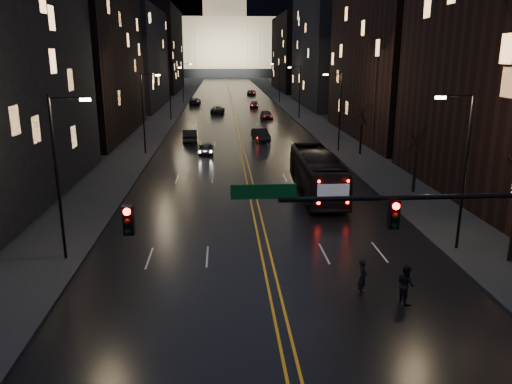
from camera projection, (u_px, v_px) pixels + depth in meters
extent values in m
plane|color=black|center=(290.00, 361.00, 18.41)|extent=(900.00, 900.00, 0.00)
cube|color=black|center=(230.00, 93.00, 143.37)|extent=(20.00, 320.00, 0.02)
cube|color=black|center=(181.00, 93.00, 142.44)|extent=(8.00, 320.00, 0.16)
cube|color=black|center=(278.00, 93.00, 144.27)|extent=(8.00, 320.00, 0.16)
cube|color=orange|center=(230.00, 93.00, 143.37)|extent=(0.62, 320.00, 0.01)
cube|color=black|center=(78.00, 29.00, 65.19)|extent=(12.00, 30.00, 28.00)
cube|color=black|center=(130.00, 58.00, 102.79)|extent=(12.00, 34.00, 20.00)
cube|color=black|center=(158.00, 50.00, 148.40)|extent=(12.00, 40.00, 24.00)
cube|color=black|center=(332.00, 44.00, 104.74)|extent=(12.00, 34.00, 26.00)
cube|color=black|center=(298.00, 54.00, 151.42)|extent=(12.00, 40.00, 22.00)
cube|color=black|center=(226.00, 72.00, 258.20)|extent=(90.00, 50.00, 4.00)
cube|color=#DABB7E|center=(225.00, 43.00, 254.45)|extent=(80.00, 36.00, 24.00)
cylinder|color=beige|center=(225.00, 2.00, 249.10)|extent=(22.00, 22.00, 16.00)
cylinder|color=black|center=(452.00, 197.00, 17.11)|extent=(12.00, 0.18, 0.18)
cube|color=black|center=(128.00, 220.00, 16.55)|extent=(0.35, 0.30, 1.00)
cube|color=black|center=(394.00, 214.00, 17.14)|extent=(0.35, 0.30, 1.00)
sphere|color=#FF0705|center=(127.00, 212.00, 16.28)|extent=(0.24, 0.24, 0.24)
sphere|color=#FF0705|center=(396.00, 206.00, 16.87)|extent=(0.24, 0.24, 0.24)
cube|color=#053F14|center=(264.00, 192.00, 16.60)|extent=(2.20, 0.06, 0.50)
cylinder|color=black|center=(465.00, 174.00, 27.53)|extent=(0.16, 0.16, 9.00)
cylinder|color=black|center=(457.00, 96.00, 26.33)|extent=(1.80, 0.10, 0.10)
cube|color=#E8C08B|center=(441.00, 98.00, 26.29)|extent=(0.50, 0.25, 0.15)
cylinder|color=black|center=(57.00, 181.00, 26.09)|extent=(0.16, 0.16, 9.00)
cylinder|color=black|center=(67.00, 98.00, 25.00)|extent=(1.80, 0.10, 0.10)
cube|color=#E8C08B|center=(85.00, 100.00, 25.09)|extent=(0.50, 0.25, 0.15)
cylinder|color=black|center=(340.00, 113.00, 56.37)|extent=(0.16, 0.16, 9.00)
cylinder|color=black|center=(334.00, 74.00, 55.16)|extent=(1.80, 0.10, 0.10)
cube|color=#E8C08B|center=(326.00, 75.00, 55.13)|extent=(0.50, 0.25, 0.15)
cylinder|color=black|center=(143.00, 114.00, 54.93)|extent=(0.16, 0.16, 9.00)
cylinder|color=black|center=(149.00, 74.00, 53.84)|extent=(1.80, 0.10, 0.10)
cube|color=#E8C08B|center=(158.00, 75.00, 53.93)|extent=(0.50, 0.25, 0.15)
cylinder|color=black|center=(300.00, 93.00, 85.21)|extent=(0.16, 0.16, 9.00)
cylinder|color=black|center=(295.00, 67.00, 84.00)|extent=(1.80, 0.10, 0.10)
cube|color=#E8C08B|center=(290.00, 67.00, 83.97)|extent=(0.50, 0.25, 0.15)
cylinder|color=black|center=(170.00, 93.00, 83.77)|extent=(0.16, 0.16, 9.00)
cylinder|color=black|center=(174.00, 67.00, 82.68)|extent=(1.80, 0.10, 0.10)
cube|color=#E8C08B|center=(180.00, 68.00, 82.77)|extent=(0.50, 0.25, 0.15)
cylinder|color=black|center=(280.00, 83.00, 114.05)|extent=(0.16, 0.16, 9.00)
cylinder|color=black|center=(276.00, 64.00, 112.84)|extent=(1.80, 0.10, 0.10)
cube|color=#E8C08B|center=(272.00, 64.00, 112.81)|extent=(0.50, 0.25, 0.15)
cylinder|color=black|center=(183.00, 83.00, 112.61)|extent=(0.16, 0.16, 9.00)
cylinder|color=black|center=(186.00, 64.00, 111.52)|extent=(1.80, 0.10, 0.10)
cube|color=#E8C08B|center=(190.00, 64.00, 111.61)|extent=(0.50, 0.25, 0.15)
cylinder|color=black|center=(415.00, 173.00, 39.94)|extent=(0.24, 0.24, 3.50)
cylinder|color=black|center=(361.00, 139.00, 55.32)|extent=(0.24, 0.24, 3.50)
imported|color=black|center=(317.00, 174.00, 39.76)|extent=(3.06, 12.29, 3.41)
imported|color=black|center=(206.00, 148.00, 55.92)|extent=(1.69, 4.09, 1.38)
imported|color=black|center=(190.00, 136.00, 63.48)|extent=(2.10, 5.23, 1.69)
imported|color=black|center=(218.00, 110.00, 94.60)|extent=(2.82, 5.27, 1.41)
imported|color=black|center=(195.00, 101.00, 110.15)|extent=(2.52, 5.74, 1.64)
imported|color=black|center=(261.00, 135.00, 64.58)|extent=(2.35, 5.04, 1.60)
imported|color=black|center=(266.00, 115.00, 85.62)|extent=(2.05, 4.78, 1.61)
imported|color=black|center=(254.00, 105.00, 103.86)|extent=(2.15, 4.51, 1.27)
imported|color=black|center=(251.00, 93.00, 136.18)|extent=(2.65, 5.30, 1.44)
imported|color=black|center=(363.00, 277.00, 23.24)|extent=(0.62, 0.75, 1.75)
imported|color=black|center=(406.00, 284.00, 22.48)|extent=(0.69, 0.97, 1.80)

